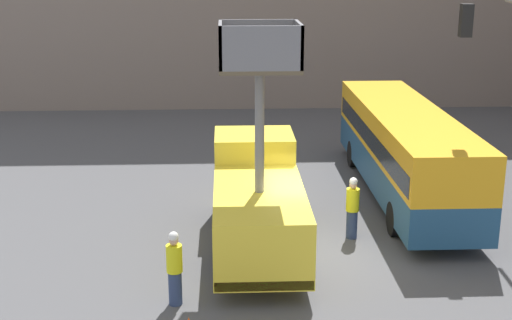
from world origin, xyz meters
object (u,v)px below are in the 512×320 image
object	(u,v)px
road_worker_near_truck	(175,268)
road_worker_directing	(352,208)
city_bus	(404,146)
utility_truck	(257,197)

from	to	relation	value
road_worker_near_truck	road_worker_directing	distance (m)	6.24
city_bus	road_worker_directing	distance (m)	4.47
utility_truck	road_worker_directing	xyz separation A→B (m)	(2.79, 0.62, -0.58)
city_bus	road_worker_near_truck	bearing A→B (deg)	122.17
utility_truck	road_worker_near_truck	world-z (taller)	utility_truck
utility_truck	city_bus	size ratio (longest dim) A/B	0.60
city_bus	road_worker_directing	size ratio (longest dim) A/B	6.14
utility_truck	road_worker_near_truck	xyz separation A→B (m)	(-2.09, -3.27, -0.59)
city_bus	utility_truck	bearing A→B (deg)	115.77
road_worker_near_truck	utility_truck	bearing A→B (deg)	-40.24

